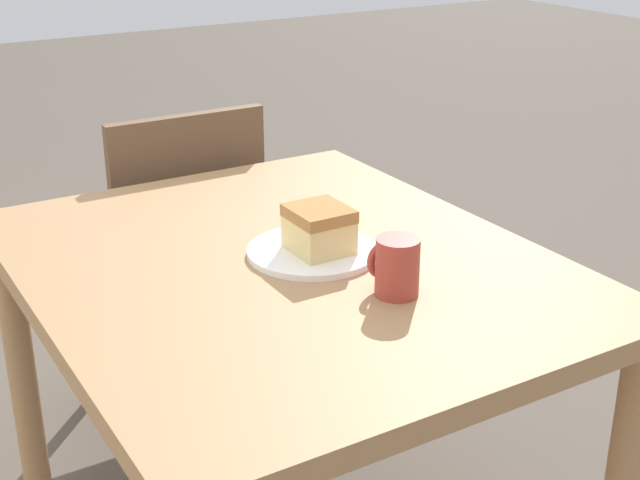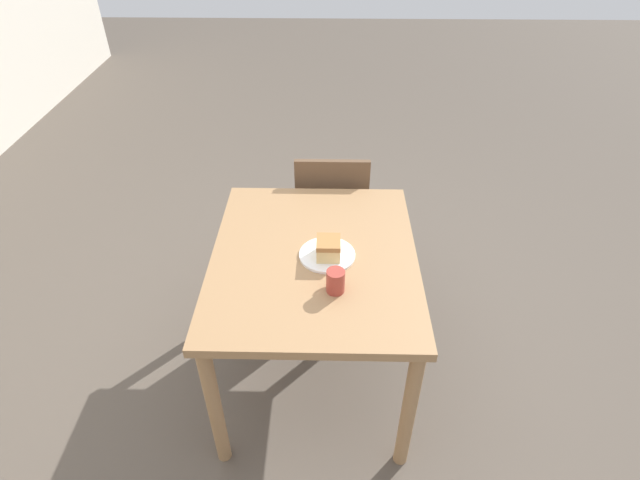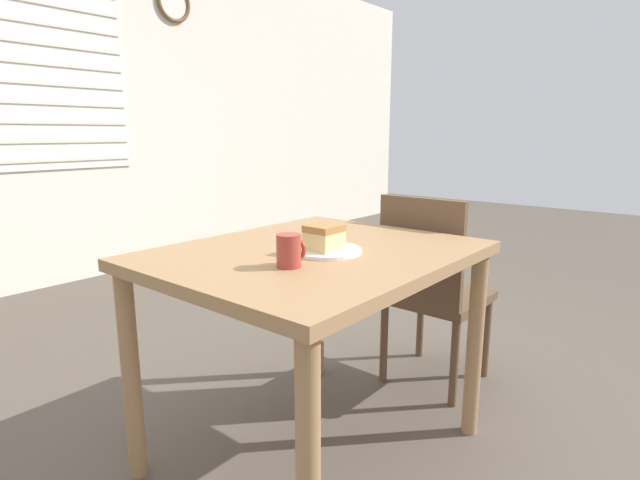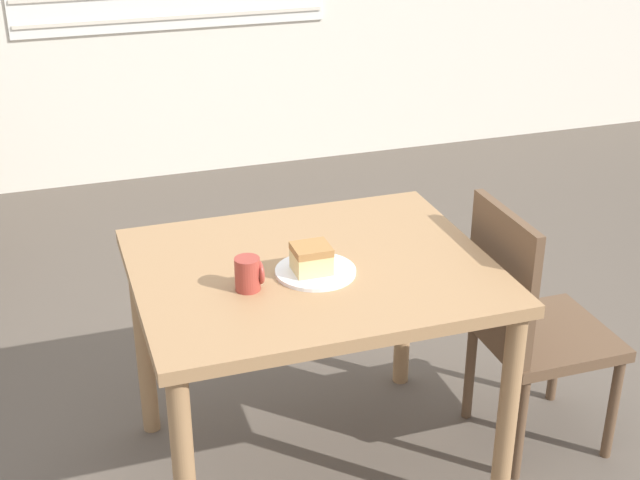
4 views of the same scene
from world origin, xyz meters
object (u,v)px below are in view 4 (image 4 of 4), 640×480
Objects in this scene: plate at (316,271)px; coffee_mug at (249,274)px; chair_near_window at (529,323)px; cake_slice at (311,258)px; dining_table_near at (312,295)px.

coffee_mug reaches higher than plate.
cake_slice is at bearing 88.82° from chair_near_window.
coffee_mug is at bearing -157.59° from dining_table_near.
cake_slice is at bearing -109.86° from dining_table_near.
dining_table_near is 0.28m from coffee_mug.
chair_near_window is at bearing 0.83° from coffee_mug.
cake_slice is 0.20m from coffee_mug.
dining_table_near is at bearing 82.07° from plate.
chair_near_window is 9.06× the size of coffee_mug.
plate is (-0.01, -0.06, 0.11)m from dining_table_near.
plate is at bearing 19.00° from cake_slice.
coffee_mug reaches higher than cake_slice.
coffee_mug is at bearing 90.83° from chair_near_window.
dining_table_near is at bearing 84.04° from chair_near_window.
chair_near_window reaches higher than dining_table_near.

